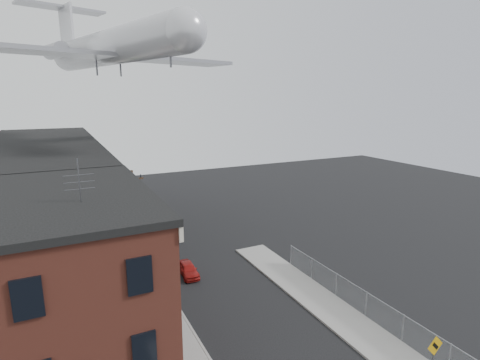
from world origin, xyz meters
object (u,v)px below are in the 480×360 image
object	(u,v)px
warning_sign	(434,352)
airplane	(109,47)
car_near	(188,269)
car_far	(140,215)
street_tree	(120,206)
utility_pole	(135,223)
car_mid	(162,245)

from	to	relation	value
warning_sign	airplane	world-z (taller)	airplane
car_near	car_far	world-z (taller)	car_far
street_tree	car_near	distance (m)	12.58
utility_pole	street_tree	xyz separation A→B (m)	(0.33, 9.92, -1.22)
car_far	airplane	bearing A→B (deg)	-123.76
warning_sign	car_far	world-z (taller)	warning_sign
car_far	utility_pole	bearing A→B (deg)	-107.74
car_near	airplane	distance (m)	21.96
utility_pole	airplane	distance (m)	17.22
street_tree	airplane	xyz separation A→B (m)	(-0.04, -0.74, 15.78)
warning_sign	airplane	distance (m)	34.87
street_tree	airplane	world-z (taller)	airplane
car_far	street_tree	bearing A→B (deg)	-127.05
warning_sign	car_near	distance (m)	18.79
car_mid	airplane	world-z (taller)	airplane
street_tree	car_far	distance (m)	6.21
car_near	airplane	world-z (taller)	airplane
utility_pole	car_far	world-z (taller)	utility_pole
street_tree	utility_pole	bearing A→B (deg)	-91.89
utility_pole	car_mid	bearing A→B (deg)	52.98
airplane	utility_pole	bearing A→B (deg)	-91.78
car_mid	car_near	bearing A→B (deg)	-77.83
car_far	car_mid	bearing A→B (deg)	-95.50
car_near	airplane	size ratio (longest dim) A/B	0.12
car_mid	airplane	bearing A→B (deg)	127.10
car_near	car_mid	bearing A→B (deg)	97.90
warning_sign	airplane	xyz separation A→B (m)	(-10.91, 28.21, 17.35)
warning_sign	car_far	xyz separation A→B (m)	(-7.94, 33.67, -1.21)
street_tree	car_mid	distance (m)	6.99
car_near	car_far	bearing A→B (deg)	94.14
warning_sign	street_tree	distance (m)	30.96
warning_sign	airplane	size ratio (longest dim) A/B	0.10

